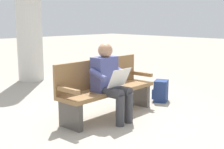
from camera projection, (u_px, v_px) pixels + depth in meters
The scene contains 5 objects.
ground_plane at pixel (109, 115), 4.95m from camera, with size 40.00×40.00×0.00m, color #A89E8E.
bench_near at pixel (105, 87), 4.92m from camera, with size 1.83×0.59×0.90m.
person_seated at pixel (110, 80), 4.62m from camera, with size 0.59×0.59×1.18m.
backpack at pixel (161, 91), 5.78m from camera, with size 0.37×0.35×0.40m.
support_pillar at pixel (28, 3), 7.50m from camera, with size 0.62×0.62×3.82m, color beige.
Camera 1 is at (3.32, 3.41, 1.53)m, focal length 49.38 mm.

